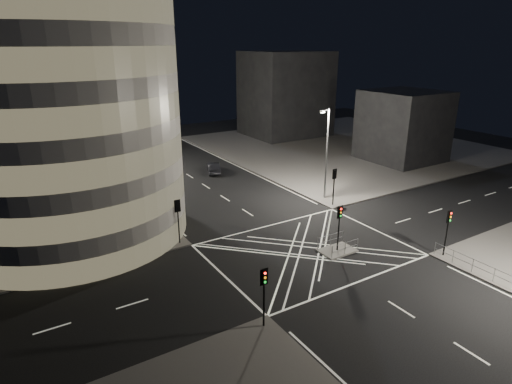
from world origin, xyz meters
TOP-DOWN VIEW (x-y plane):
  - ground at (0.00, 0.00)m, footprint 120.00×120.00m
  - sidewalk_far_right at (29.00, 27.00)m, footprint 42.00×42.00m
  - central_island at (2.00, -1.50)m, footprint 3.00×2.00m
  - building_right_far at (26.00, 40.00)m, footprint 14.00×12.00m
  - building_right_near at (30.00, 16.00)m, footprint 10.00×10.00m
  - building_far_end at (-4.00, 58.00)m, footprint 18.00×8.00m
  - tree_a at (-10.50, 9.00)m, footprint 4.36×4.36m
  - tree_b at (-10.50, 15.00)m, footprint 3.95×3.95m
  - tree_c at (-10.50, 21.00)m, footprint 4.58×4.58m
  - tree_d at (-10.50, 27.00)m, footprint 4.79×4.79m
  - tree_e at (-10.50, 33.00)m, footprint 3.94×3.94m
  - traffic_signal_fl at (-8.80, 6.80)m, footprint 0.55×0.22m
  - traffic_signal_nl at (-8.80, -6.80)m, footprint 0.55×0.22m
  - traffic_signal_fr at (8.80, 6.80)m, footprint 0.55×0.22m
  - traffic_signal_nr at (8.80, -6.80)m, footprint 0.55×0.22m
  - traffic_signal_island at (2.00, -1.50)m, footprint 0.55×0.22m
  - street_lamp_left_near at (-9.44, 12.00)m, footprint 1.25×0.25m
  - street_lamp_left_far at (-9.44, 30.00)m, footprint 1.25×0.25m
  - street_lamp_right_far at (9.44, 9.00)m, footprint 1.25×0.25m
  - railing_near_right at (8.30, -12.15)m, footprint 0.06×11.70m
  - railing_island_south at (2.00, -2.40)m, footprint 2.80×0.06m
  - railing_island_north at (2.00, -0.60)m, footprint 2.80×0.06m
  - sedan at (3.34, 24.66)m, footprint 2.95×4.61m

SIDE VIEW (x-z plane):
  - ground at x=0.00m, z-range 0.00..0.00m
  - sidewalk_far_right at x=29.00m, z-range 0.00..0.15m
  - central_island at x=2.00m, z-range 0.00..0.15m
  - railing_near_right at x=8.30m, z-range 0.15..1.25m
  - railing_island_south at x=2.00m, z-range 0.15..1.25m
  - railing_island_north at x=2.00m, z-range 0.15..1.25m
  - sedan at x=3.34m, z-range 0.00..1.44m
  - traffic_signal_fl at x=-8.80m, z-range 0.91..4.91m
  - traffic_signal_nl at x=-8.80m, z-range 0.91..4.91m
  - traffic_signal_fr at x=8.80m, z-range 0.91..4.91m
  - traffic_signal_nr at x=8.80m, z-range 0.91..4.91m
  - traffic_signal_island at x=2.00m, z-range 0.91..4.91m
  - tree_e at x=-10.50m, z-range 0.88..6.90m
  - tree_c at x=-10.50m, z-range 1.03..8.08m
  - tree_a at x=-10.50m, z-range 1.15..8.18m
  - tree_b at x=-10.50m, z-range 1.47..8.67m
  - building_right_near at x=30.00m, z-range 0.15..10.15m
  - street_lamp_left_near at x=-9.44m, z-range 0.54..10.54m
  - street_lamp_left_far at x=-9.44m, z-range 0.54..10.54m
  - street_lamp_right_far at x=9.44m, z-range 0.54..10.54m
  - tree_d at x=-10.50m, z-range 1.54..9.84m
  - building_right_far at x=26.00m, z-range 0.15..15.15m
  - building_far_end at x=-4.00m, z-range 0.00..18.00m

